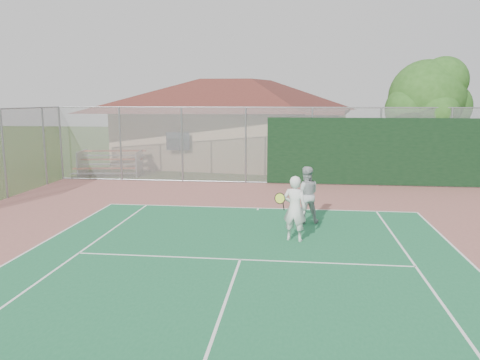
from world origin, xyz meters
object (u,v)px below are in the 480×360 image
object	(u,v)px
player_grey_back	(306,195)
tree	(429,100)
clubhouse	(237,113)
player_white_front	(294,209)
bleachers	(110,162)

from	to	relation	value
player_grey_back	tree	bearing A→B (deg)	-131.25
clubhouse	tree	xyz separation A→B (m)	(9.76, -5.01, 0.80)
tree	player_white_front	distance (m)	12.75
player_grey_back	clubhouse	bearing A→B (deg)	-81.85
clubhouse	player_white_front	distance (m)	16.30
clubhouse	bleachers	bearing A→B (deg)	-131.54
clubhouse	bleachers	xyz separation A→B (m)	(-6.01, -5.13, -2.39)
player_grey_back	bleachers	bearing A→B (deg)	-48.85
tree	clubhouse	bearing A→B (deg)	152.82
tree	player_grey_back	size ratio (longest dim) A/B	3.25
player_white_front	player_grey_back	bearing A→B (deg)	-83.30
bleachers	tree	xyz separation A→B (m)	(15.76, 0.12, 3.18)
bleachers	player_white_front	world-z (taller)	player_white_front
player_white_front	player_grey_back	distance (m)	1.98
tree	player_white_front	size ratio (longest dim) A/B	3.22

